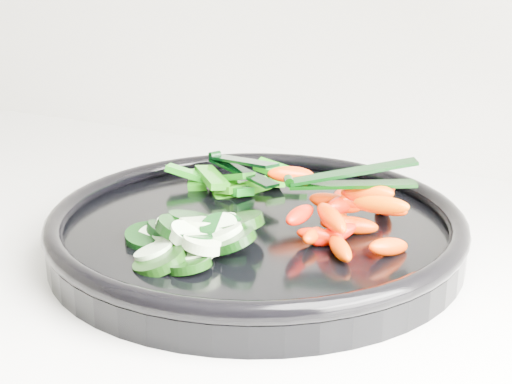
% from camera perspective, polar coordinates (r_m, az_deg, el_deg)
% --- Properties ---
extents(veggie_tray, '(0.44, 0.44, 0.04)m').
position_cam_1_polar(veggie_tray, '(0.65, -0.00, -2.91)').
color(veggie_tray, black).
rests_on(veggie_tray, counter).
extents(cucumber_pile, '(0.13, 0.14, 0.04)m').
position_cam_1_polar(cucumber_pile, '(0.60, -5.28, -3.50)').
color(cucumber_pile, black).
rests_on(cucumber_pile, veggie_tray).
extents(carrot_pile, '(0.15, 0.16, 0.05)m').
position_cam_1_polar(carrot_pile, '(0.62, 7.31, -1.50)').
color(carrot_pile, '#FF1300').
rests_on(carrot_pile, veggie_tray).
extents(pepper_pile, '(0.13, 0.10, 0.03)m').
position_cam_1_polar(pepper_pile, '(0.73, -1.80, 0.85)').
color(pepper_pile, '#236409').
rests_on(pepper_pile, veggie_tray).
extents(tong_carrot, '(0.10, 0.07, 0.02)m').
position_cam_1_polar(tong_carrot, '(0.61, 7.41, 1.09)').
color(tong_carrot, black).
rests_on(tong_carrot, carrot_pile).
extents(tong_pepper, '(0.11, 0.07, 0.02)m').
position_cam_1_polar(tong_pepper, '(0.73, -1.27, 2.13)').
color(tong_pepper, black).
rests_on(tong_pepper, pepper_pile).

